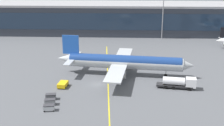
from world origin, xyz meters
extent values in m
plane|color=#515459|center=(0.00, 0.00, 0.00)|extent=(700.00, 700.00, 0.00)
cube|color=yellow|center=(2.91, 2.00, 0.00)|extent=(5.89, 79.83, 0.01)
cube|color=#2D333D|center=(-8.04, 68.79, 6.85)|extent=(164.80, 21.52, 13.71)
cube|color=#1E2D42|center=(-8.04, 57.97, 7.54)|extent=(159.85, 0.16, 7.68)
cube|color=#99999E|center=(-8.04, 68.79, 14.21)|extent=(168.09, 21.95, 1.00)
cylinder|color=#B2B7BC|center=(7.82, 8.26, 4.08)|extent=(35.56, 7.88, 4.01)
cylinder|color=navy|center=(7.82, 8.26, 4.44)|extent=(34.84, 7.65, 3.85)
cone|color=#B2B7BC|center=(26.78, 6.15, 4.08)|extent=(4.40, 4.23, 3.81)
cone|color=#B2B7BC|center=(-11.33, 10.39, 4.48)|extent=(5.16, 3.92, 3.41)
cube|color=#1E51B2|center=(-9.24, 10.15, 9.09)|extent=(5.22, 0.93, 6.01)
cube|color=#B2B7BC|center=(-8.30, 14.08, 4.68)|extent=(2.70, 6.59, 0.24)
cube|color=#B2B7BC|center=(-9.18, 6.12, 4.68)|extent=(2.70, 6.59, 0.24)
cube|color=#B2B7BC|center=(7.37, 17.79, 3.78)|extent=(6.41, 15.28, 0.40)
cube|color=#B2B7BC|center=(5.29, -0.94, 3.78)|extent=(6.41, 15.28, 0.40)
cylinder|color=#939399|center=(8.07, 15.02, 2.38)|extent=(3.31, 2.53, 2.20)
cylinder|color=#939399|center=(6.58, 1.60, 2.38)|extent=(3.31, 2.53, 2.20)
cylinder|color=black|center=(20.47, 6.85, 0.50)|extent=(1.04, 0.51, 1.00)
cylinder|color=slate|center=(20.47, 6.85, 1.54)|extent=(0.20, 0.20, 2.08)
cylinder|color=black|center=(5.92, 10.28, 0.50)|extent=(1.04, 0.51, 1.00)
cylinder|color=slate|center=(5.92, 10.28, 1.54)|extent=(0.20, 0.20, 2.08)
cylinder|color=black|center=(5.52, 6.70, 0.50)|extent=(1.04, 0.51, 1.00)
cylinder|color=slate|center=(5.52, 6.70, 1.54)|extent=(0.20, 0.20, 2.08)
cube|color=#232326|center=(21.81, -1.77, 0.75)|extent=(10.26, 3.97, 0.50)
cube|color=silver|center=(26.16, -2.43, 2.00)|extent=(3.14, 2.89, 2.50)
cube|color=black|center=(27.41, -2.62, 2.50)|extent=(0.50, 2.30, 1.12)
cylinder|color=silver|center=(21.53, -1.73, 2.10)|extent=(6.26, 3.07, 2.20)
cylinder|color=black|center=(25.78, -1.17, 0.50)|extent=(1.04, 0.50, 1.00)
cylinder|color=black|center=(25.43, -3.52, 0.50)|extent=(1.04, 0.50, 1.00)
cylinder|color=black|center=(21.69, -0.55, 0.50)|extent=(1.04, 0.50, 1.00)
cylinder|color=black|center=(21.34, -2.90, 0.50)|extent=(1.04, 0.50, 1.00)
cylinder|color=black|center=(19.61, -0.24, 0.50)|extent=(1.04, 0.50, 1.00)
cylinder|color=black|center=(19.26, -2.59, 0.50)|extent=(1.04, 0.50, 1.00)
cube|color=yellow|center=(-9.63, -2.45, 0.85)|extent=(2.72, 4.04, 1.10)
cube|color=black|center=(-9.52, -1.51, 1.04)|extent=(2.21, 1.56, 0.33)
cylinder|color=black|center=(-10.51, -1.01, 0.30)|extent=(0.32, 0.62, 0.60)
cylinder|color=black|center=(-8.45, -1.25, 0.30)|extent=(0.32, 0.62, 0.60)
cylinder|color=black|center=(-10.81, -3.66, 0.30)|extent=(0.32, 0.62, 0.60)
cylinder|color=black|center=(-8.75, -3.89, 0.30)|extent=(0.32, 0.62, 0.60)
cube|color=#B2B7BC|center=(-10.07, -16.97, 0.73)|extent=(2.81, 1.90, 1.10)
cube|color=#333338|center=(-10.07, -16.97, 1.43)|extent=(2.87, 1.94, 0.10)
cylinder|color=black|center=(-10.98, -17.88, 0.18)|extent=(0.37, 0.18, 0.36)
cylinder|color=black|center=(-11.22, -16.40, 0.18)|extent=(0.37, 0.18, 0.36)
cylinder|color=black|center=(-8.92, -17.54, 0.18)|extent=(0.37, 0.18, 0.36)
cylinder|color=black|center=(-9.17, -16.06, 0.18)|extent=(0.37, 0.18, 0.36)
cube|color=gray|center=(-10.60, -13.81, 0.73)|extent=(2.81, 1.90, 1.10)
cube|color=#333338|center=(-10.60, -13.81, 1.43)|extent=(2.87, 1.94, 0.10)
cylinder|color=black|center=(-11.50, -14.72, 0.18)|extent=(0.37, 0.18, 0.36)
cylinder|color=black|center=(-11.74, -13.24, 0.18)|extent=(0.37, 0.18, 0.36)
cylinder|color=black|center=(-9.45, -14.38, 0.18)|extent=(0.37, 0.18, 0.36)
cylinder|color=black|center=(-9.69, -12.90, 0.18)|extent=(0.37, 0.18, 0.36)
cube|color=#595B60|center=(-11.12, -10.66, 0.73)|extent=(2.81, 1.90, 1.10)
cube|color=#333338|center=(-11.12, -10.66, 1.43)|extent=(2.87, 1.94, 0.10)
cylinder|color=black|center=(-12.02, -11.57, 0.18)|extent=(0.37, 0.18, 0.36)
cylinder|color=black|center=(-12.27, -10.09, 0.18)|extent=(0.37, 0.18, 0.36)
cylinder|color=black|center=(-9.97, -11.23, 0.18)|extent=(0.37, 0.18, 0.36)
cylinder|color=black|center=(-10.22, -9.75, 0.18)|extent=(0.37, 0.18, 0.36)
cone|color=white|center=(46.51, 41.18, 3.22)|extent=(3.75, 2.83, 2.49)
cube|color=white|center=(48.36, 44.31, 3.37)|extent=(1.93, 4.81, 0.18)
cylinder|color=gray|center=(24.72, 56.79, 12.66)|extent=(0.44, 0.44, 25.32)
camera|label=1|loc=(7.77, -81.75, 33.51)|focal=48.96mm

